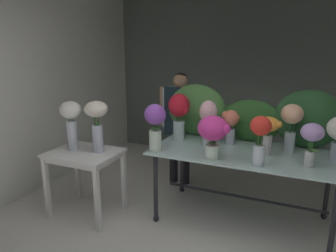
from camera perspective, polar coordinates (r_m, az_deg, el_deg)
ground_plane at (r=4.15m, az=9.33°, el=-13.68°), size 8.12×8.12×0.00m
wall_back at (r=5.51m, az=14.81°, el=8.43°), size 4.98×0.12×2.84m
wall_left at (r=4.92m, az=-19.47°, el=7.45°), size 0.12×3.81×2.84m
display_table_glass at (r=3.51m, az=13.93°, el=-6.26°), size 1.97×1.03×0.85m
side_table_white at (r=3.71m, az=-15.18°, el=-6.07°), size 0.78×0.62×0.78m
florist at (r=4.32m, az=2.19°, el=1.70°), size 0.62×0.24×1.60m
foliage_backdrop at (r=3.77m, az=15.21°, el=1.80°), size 2.04×0.30×0.66m
vase_peach_stock at (r=3.49m, az=21.93°, el=0.72°), size 0.23×0.23×0.53m
vase_crimson_snapdragons at (r=3.69m, az=2.09°, el=2.58°), size 0.26×0.25×0.57m
vase_scarlet_dahlias at (r=3.00m, az=16.71°, el=-1.87°), size 0.20×0.20×0.48m
vase_violet_freesia at (r=3.29m, az=-2.37°, el=0.55°), size 0.24×0.23×0.52m
vase_lilac_tulips at (r=3.15m, az=25.17°, el=-2.00°), size 0.21×0.21×0.42m
vase_blush_roses at (r=3.52m, az=7.45°, el=1.15°), size 0.20×0.20×0.52m
vase_magenta_anemones at (r=3.09m, az=8.36°, el=-0.99°), size 0.34×0.31×0.44m
vase_sunset_hydrangea at (r=3.33m, az=18.16°, el=-0.68°), size 0.24×0.22×0.41m
vase_coral_lilies at (r=3.60m, az=11.56°, el=0.45°), size 0.21×0.18×0.41m
vase_white_roses_tall at (r=3.68m, az=-17.57°, el=1.12°), size 0.24×0.24×0.58m
vase_cream_lisianthus_tall at (r=3.53m, az=-13.07°, el=1.16°), size 0.28×0.26×0.59m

